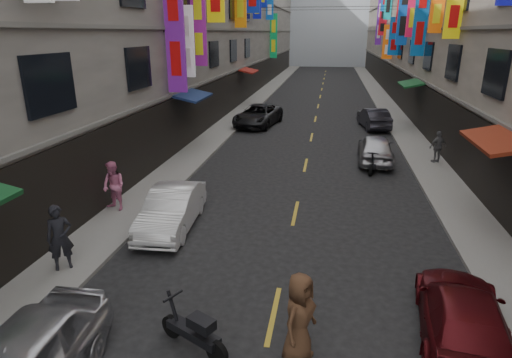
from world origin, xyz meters
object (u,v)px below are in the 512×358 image
at_px(car_left_far, 258,115).
at_px(car_left_mid, 172,209).
at_px(car_right_near, 463,316).
at_px(pedestrian_rfar, 438,147).
at_px(scooter_far_right, 375,163).
at_px(pedestrian_crossing, 299,317).
at_px(scooter_crossing, 194,332).
at_px(pedestrian_lfar, 114,186).
at_px(pedestrian_lnear, 60,238).
at_px(car_right_far, 374,118).
at_px(car_right_mid, 376,148).

bearing_deg(car_left_far, car_left_mid, -81.29).
distance_m(car_right_near, pedestrian_rfar, 13.59).
relative_size(scooter_far_right, pedestrian_crossing, 0.93).
height_order(car_left_mid, car_left_far, car_left_far).
xyz_separation_m(scooter_crossing, pedestrian_lfar, (-4.98, 6.36, 0.57)).
bearing_deg(car_left_mid, pedestrian_lnear, -125.19).
bearing_deg(car_right_near, car_right_far, -82.57).
xyz_separation_m(scooter_crossing, pedestrian_rfar, (7.80, 14.60, 0.46)).
xyz_separation_m(scooter_far_right, pedestrian_lnear, (-9.14, -10.52, 0.59)).
xyz_separation_m(scooter_crossing, pedestrian_crossing, (2.11, 0.15, 0.50)).
relative_size(car_left_far, car_right_mid, 1.25).
relative_size(car_left_mid, car_left_far, 0.79).
distance_m(car_left_far, pedestrian_crossing, 22.64).
bearing_deg(pedestrian_lnear, pedestrian_crossing, -56.97).
distance_m(pedestrian_lnear, pedestrian_crossing, 6.91).
bearing_deg(pedestrian_rfar, pedestrian_lnear, 19.04).
height_order(pedestrian_lnear, pedestrian_crossing, pedestrian_lnear).
height_order(car_left_far, pedestrian_lfar, pedestrian_lfar).
bearing_deg(car_left_mid, scooter_far_right, 41.97).
bearing_deg(pedestrian_lnear, scooter_far_right, 10.44).
bearing_deg(car_right_mid, scooter_crossing, 73.98).
xyz_separation_m(pedestrian_lfar, pedestrian_rfar, (12.77, 8.24, -0.11)).
relative_size(pedestrian_lfar, pedestrian_crossing, 0.95).
bearing_deg(pedestrian_crossing, pedestrian_lnear, 97.45).
xyz_separation_m(scooter_far_right, car_right_far, (0.76, 10.00, 0.24)).
distance_m(scooter_far_right, pedestrian_lfar, 11.66).
bearing_deg(pedestrian_lfar, pedestrian_lnear, -61.35).
bearing_deg(car_left_far, car_right_mid, -37.94).
distance_m(scooter_crossing, car_left_mid, 6.04).
bearing_deg(pedestrian_rfar, scooter_far_right, 3.44).
distance_m(car_left_far, car_right_mid, 10.66).
xyz_separation_m(scooter_far_right, pedestrian_crossing, (-2.58, -12.70, 0.50)).
height_order(scooter_crossing, scooter_far_right, same).
relative_size(car_right_near, pedestrian_crossing, 2.23).
bearing_deg(car_left_mid, pedestrian_lfar, 156.84).
bearing_deg(scooter_far_right, car_right_near, 111.57).
bearing_deg(car_left_far, pedestrian_lnear, -86.78).
bearing_deg(scooter_far_right, car_left_mid, 63.49).
bearing_deg(pedestrian_crossing, car_right_far, 17.47).
xyz_separation_m(pedestrian_rfar, pedestrian_crossing, (-5.68, -14.45, 0.04)).
height_order(car_left_mid, pedestrian_lfar, pedestrian_lfar).
height_order(car_right_mid, pedestrian_rfar, pedestrian_rfar).
bearing_deg(pedestrian_lfar, pedestrian_crossing, -20.15).
distance_m(scooter_crossing, car_right_near, 5.59).
distance_m(car_right_near, pedestrian_lfar, 11.63).
bearing_deg(car_right_near, scooter_crossing, 20.07).
relative_size(scooter_crossing, pedestrian_rfar, 1.05).
bearing_deg(pedestrian_crossing, car_right_mid, 15.06).
relative_size(scooter_crossing, car_right_mid, 0.40).
xyz_separation_m(scooter_crossing, pedestrian_lnear, (-4.44, 2.33, 0.59)).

